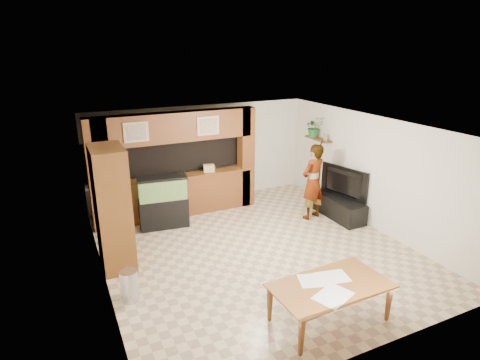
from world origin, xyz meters
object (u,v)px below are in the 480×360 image
dining_table (331,304)px  person (313,182)px  television (341,183)px  pantry_cabinet (112,208)px  aquarium (163,203)px

dining_table → person: bearing=57.4°
television → dining_table: television is taller
pantry_cabinet → dining_table: (2.68, -3.17, -0.86)m
pantry_cabinet → person: bearing=3.1°
aquarium → person: (3.44, -1.03, 0.33)m
aquarium → television: bearing=-10.6°
aquarium → person: person is taller
television → person: 0.69m
dining_table → aquarium: bearing=105.6°
pantry_cabinet → dining_table: bearing=-49.8°
person → dining_table: person is taller
pantry_cabinet → person: size_ratio=1.26×
pantry_cabinet → television: (5.35, 0.01, -0.30)m
person → television: bearing=143.2°
pantry_cabinet → person: 4.73m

